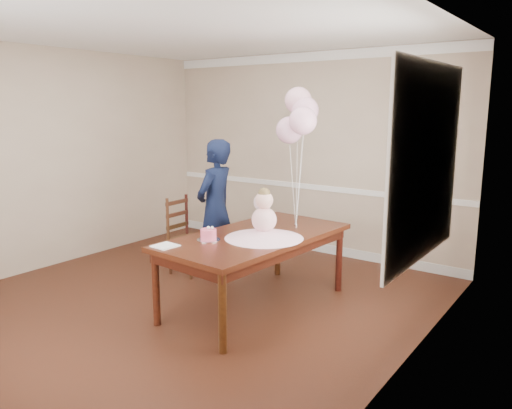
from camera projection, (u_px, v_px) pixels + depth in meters
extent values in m
cube|color=black|center=(182.00, 304.00, 5.09)|extent=(4.50, 5.00, 0.00)
cube|color=white|center=(173.00, 27.00, 4.57)|extent=(4.50, 5.00, 0.02)
cube|color=tan|center=(307.00, 154.00, 6.82)|extent=(4.50, 0.02, 2.70)
cube|color=tan|center=(46.00, 159.00, 6.12)|extent=(0.02, 5.00, 2.70)
cube|color=tan|center=(406.00, 197.00, 3.54)|extent=(0.02, 5.00, 2.70)
cube|color=white|center=(306.00, 186.00, 6.90)|extent=(4.50, 0.02, 0.07)
cube|color=white|center=(309.00, 57.00, 6.57)|extent=(4.50, 0.02, 0.12)
cube|color=silver|center=(305.00, 245.00, 7.06)|extent=(4.50, 0.02, 0.12)
cube|color=white|center=(427.00, 163.00, 3.92)|extent=(0.02, 1.66, 1.56)
cube|color=white|center=(424.00, 163.00, 3.93)|extent=(0.01, 1.50, 1.40)
cube|color=black|center=(255.00, 237.00, 4.91)|extent=(1.14, 2.06, 0.05)
cube|color=black|center=(255.00, 244.00, 4.93)|extent=(1.03, 1.95, 0.10)
cylinder|color=black|center=(156.00, 289.00, 4.55)|extent=(0.07, 0.07, 0.70)
cylinder|color=black|center=(223.00, 313.00, 4.03)|extent=(0.07, 0.07, 0.70)
cylinder|color=black|center=(278.00, 246.00, 5.94)|extent=(0.07, 0.07, 0.70)
cylinder|color=black|center=(339.00, 260.00, 5.41)|extent=(0.07, 0.07, 0.70)
cone|color=#FFBBD4|center=(264.00, 233.00, 4.76)|extent=(0.81, 0.81, 0.10)
sphere|color=#F59BC8|center=(264.00, 220.00, 4.74)|extent=(0.24, 0.24, 0.24)
sphere|color=beige|center=(264.00, 200.00, 4.70)|extent=(0.17, 0.17, 0.17)
sphere|color=brown|center=(264.00, 194.00, 4.69)|extent=(0.12, 0.12, 0.12)
cylinder|color=silver|center=(209.00, 240.00, 4.69)|extent=(0.23, 0.23, 0.01)
cylinder|color=#EE4B6E|center=(208.00, 234.00, 4.68)|extent=(0.16, 0.16, 0.10)
sphere|color=silver|center=(208.00, 228.00, 4.67)|extent=(0.03, 0.03, 0.03)
sphere|color=silver|center=(212.00, 228.00, 4.66)|extent=(0.03, 0.03, 0.03)
cylinder|color=white|center=(263.00, 219.00, 5.21)|extent=(0.11, 0.11, 0.16)
sphere|color=beige|center=(263.00, 202.00, 5.18)|extent=(0.19, 0.19, 0.19)
cube|color=white|center=(165.00, 246.00, 4.48)|extent=(0.21, 0.21, 0.01)
cylinder|color=silver|center=(296.00, 225.00, 5.26)|extent=(0.04, 0.04, 0.02)
sphere|color=#E3A1BF|center=(289.00, 130.00, 5.13)|extent=(0.28, 0.28, 0.28)
sphere|color=#FFB4D4|center=(303.00, 121.00, 4.95)|extent=(0.28, 0.28, 0.28)
sphere|color=#EBA6C4|center=(305.00, 110.00, 5.09)|extent=(0.28, 0.28, 0.28)
sphere|color=#EEA8BC|center=(298.00, 101.00, 5.15)|extent=(0.28, 0.28, 0.28)
cylinder|color=white|center=(293.00, 185.00, 5.21)|extent=(0.09, 0.01, 0.83)
cylinder|color=silver|center=(299.00, 182.00, 5.11)|extent=(0.10, 0.06, 0.93)
cylinder|color=white|center=(300.00, 176.00, 5.19)|extent=(0.03, 0.09, 1.03)
cylinder|color=silver|center=(297.00, 171.00, 5.22)|extent=(0.08, 0.11, 1.13)
cube|color=#39200F|center=(189.00, 240.00, 5.98)|extent=(0.41, 0.41, 0.05)
cylinder|color=#34190E|center=(170.00, 258.00, 5.99)|extent=(0.04, 0.04, 0.39)
cylinder|color=#341B0E|center=(190.00, 263.00, 5.80)|extent=(0.04, 0.04, 0.39)
cylinder|color=#34140E|center=(189.00, 252.00, 6.25)|extent=(0.04, 0.04, 0.39)
cylinder|color=#3E1E10|center=(209.00, 256.00, 6.07)|extent=(0.04, 0.04, 0.39)
cylinder|color=#3D1F10|center=(168.00, 219.00, 5.90)|extent=(0.04, 0.04, 0.51)
cylinder|color=#36110E|center=(187.00, 215.00, 6.17)|extent=(0.04, 0.04, 0.51)
cube|color=#311C0D|center=(178.00, 226.00, 6.06)|extent=(0.03, 0.36, 0.05)
cube|color=#3B1B10|center=(177.00, 214.00, 6.03)|extent=(0.03, 0.36, 0.05)
cube|color=#3C1C10|center=(177.00, 202.00, 6.00)|extent=(0.03, 0.36, 0.05)
imported|color=black|center=(215.00, 209.00, 5.82)|extent=(0.46, 0.63, 1.62)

